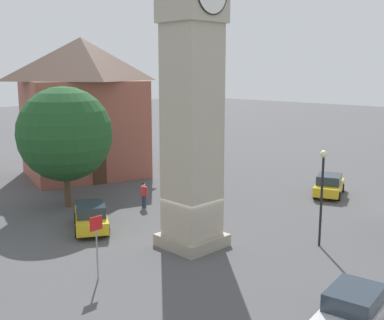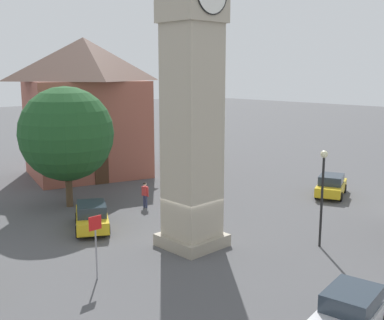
{
  "view_description": "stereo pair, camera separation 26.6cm",
  "coord_description": "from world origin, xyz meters",
  "px_view_note": "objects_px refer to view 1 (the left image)",
  "views": [
    {
      "loc": [
        -16.13,
        -16.48,
        8.77
      ],
      "look_at": [
        0.0,
        0.0,
        4.44
      ],
      "focal_mm": 44.54,
      "sensor_mm": 36.0,
      "label": 1
    },
    {
      "loc": [
        -15.94,
        -16.66,
        8.77
      ],
      "look_at": [
        0.0,
        0.0,
        4.44
      ],
      "focal_mm": 44.54,
      "sensor_mm": 36.0,
      "label": 2
    }
  ],
  "objects_px": {
    "pedestrian": "(144,193)",
    "lamp_post": "(322,183)",
    "clock_tower": "(192,15)",
    "car_red_corner": "(91,216)",
    "car_white_side": "(329,185)",
    "tree": "(65,134)",
    "building_hall_far": "(83,106)",
    "road_sign": "(96,237)",
    "car_black_far": "(352,311)"
  },
  "relations": [
    {
      "from": "lamp_post",
      "to": "clock_tower",
      "type": "bearing_deg",
      "value": 135.15
    },
    {
      "from": "clock_tower",
      "to": "road_sign",
      "type": "bearing_deg",
      "value": -179.27
    },
    {
      "from": "pedestrian",
      "to": "lamp_post",
      "type": "distance_m",
      "value": 12.01
    },
    {
      "from": "car_white_side",
      "to": "car_black_far",
      "type": "distance_m",
      "value": 18.63
    },
    {
      "from": "car_red_corner",
      "to": "pedestrian",
      "type": "xyz_separation_m",
      "value": [
        4.83,
        1.32,
        0.25
      ]
    },
    {
      "from": "clock_tower",
      "to": "pedestrian",
      "type": "distance_m",
      "value": 12.73
    },
    {
      "from": "clock_tower",
      "to": "car_white_side",
      "type": "distance_m",
      "value": 17.49
    },
    {
      "from": "car_black_far",
      "to": "pedestrian",
      "type": "bearing_deg",
      "value": 75.34
    },
    {
      "from": "car_red_corner",
      "to": "car_black_far",
      "type": "height_order",
      "value": "same"
    },
    {
      "from": "pedestrian",
      "to": "road_sign",
      "type": "relative_size",
      "value": 0.6
    },
    {
      "from": "pedestrian",
      "to": "building_hall_far",
      "type": "relative_size",
      "value": 0.15
    },
    {
      "from": "tree",
      "to": "building_hall_far",
      "type": "xyz_separation_m",
      "value": [
        6.09,
        7.59,
        1.05
      ]
    },
    {
      "from": "clock_tower",
      "to": "building_hall_far",
      "type": "relative_size",
      "value": 1.69
    },
    {
      "from": "pedestrian",
      "to": "lamp_post",
      "type": "relative_size",
      "value": 0.34
    },
    {
      "from": "clock_tower",
      "to": "lamp_post",
      "type": "distance_m",
      "value": 10.3
    },
    {
      "from": "clock_tower",
      "to": "car_black_far",
      "type": "xyz_separation_m",
      "value": [
        -1.84,
        -9.65,
        -10.55
      ]
    },
    {
      "from": "car_white_side",
      "to": "road_sign",
      "type": "distance_m",
      "value": 19.66
    },
    {
      "from": "lamp_post",
      "to": "pedestrian",
      "type": "bearing_deg",
      "value": 100.13
    },
    {
      "from": "car_black_far",
      "to": "road_sign",
      "type": "relative_size",
      "value": 1.55
    },
    {
      "from": "pedestrian",
      "to": "car_white_side",
      "type": "bearing_deg",
      "value": -30.73
    },
    {
      "from": "car_black_far",
      "to": "building_hall_far",
      "type": "height_order",
      "value": "building_hall_far"
    },
    {
      "from": "tree",
      "to": "building_hall_far",
      "type": "height_order",
      "value": "building_hall_far"
    },
    {
      "from": "clock_tower",
      "to": "car_red_corner",
      "type": "relative_size",
      "value": 4.39
    },
    {
      "from": "car_black_far",
      "to": "building_hall_far",
      "type": "relative_size",
      "value": 0.38
    },
    {
      "from": "building_hall_far",
      "to": "lamp_post",
      "type": "xyz_separation_m",
      "value": [
        -0.62,
        -22.88,
        -2.54
      ]
    },
    {
      "from": "pedestrian",
      "to": "building_hall_far",
      "type": "distance_m",
      "value": 12.56
    },
    {
      "from": "building_hall_far",
      "to": "clock_tower",
      "type": "bearing_deg",
      "value": -105.88
    },
    {
      "from": "car_red_corner",
      "to": "clock_tower",
      "type": "bearing_deg",
      "value": -68.05
    },
    {
      "from": "clock_tower",
      "to": "lamp_post",
      "type": "xyz_separation_m",
      "value": [
        4.59,
        -4.57,
        -8.01
      ]
    },
    {
      "from": "car_white_side",
      "to": "tree",
      "type": "height_order",
      "value": "tree"
    },
    {
      "from": "lamp_post",
      "to": "car_black_far",
      "type": "bearing_deg",
      "value": -141.72
    },
    {
      "from": "road_sign",
      "to": "tree",
      "type": "bearing_deg",
      "value": 65.95
    },
    {
      "from": "car_white_side",
      "to": "pedestrian",
      "type": "distance_m",
      "value": 13.29
    },
    {
      "from": "car_white_side",
      "to": "car_red_corner",
      "type": "bearing_deg",
      "value": 161.39
    },
    {
      "from": "clock_tower",
      "to": "car_white_side",
      "type": "relative_size",
      "value": 4.35
    },
    {
      "from": "building_hall_far",
      "to": "lamp_post",
      "type": "distance_m",
      "value": 23.02
    },
    {
      "from": "pedestrian",
      "to": "road_sign",
      "type": "bearing_deg",
      "value": -139.11
    },
    {
      "from": "road_sign",
      "to": "building_hall_far",
      "type": "bearing_deg",
      "value": 59.33
    },
    {
      "from": "car_red_corner",
      "to": "lamp_post",
      "type": "relative_size",
      "value": 0.9
    },
    {
      "from": "car_black_far",
      "to": "tree",
      "type": "relative_size",
      "value": 0.55
    },
    {
      "from": "clock_tower",
      "to": "car_white_side",
      "type": "height_order",
      "value": "clock_tower"
    },
    {
      "from": "tree",
      "to": "road_sign",
      "type": "bearing_deg",
      "value": -114.05
    },
    {
      "from": "lamp_post",
      "to": "road_sign",
      "type": "distance_m",
      "value": 11.31
    },
    {
      "from": "car_black_far",
      "to": "lamp_post",
      "type": "distance_m",
      "value": 8.59
    },
    {
      "from": "pedestrian",
      "to": "lamp_post",
      "type": "bearing_deg",
      "value": -79.87
    },
    {
      "from": "lamp_post",
      "to": "road_sign",
      "type": "height_order",
      "value": "lamp_post"
    },
    {
      "from": "building_hall_far",
      "to": "road_sign",
      "type": "xyz_separation_m",
      "value": [
        -10.9,
        -18.38,
        -3.95
      ]
    },
    {
      "from": "car_black_far",
      "to": "building_hall_far",
      "type": "xyz_separation_m",
      "value": [
        7.05,
        27.96,
        5.09
      ]
    },
    {
      "from": "clock_tower",
      "to": "car_black_far",
      "type": "bearing_deg",
      "value": -100.82
    },
    {
      "from": "car_red_corner",
      "to": "road_sign",
      "type": "height_order",
      "value": "road_sign"
    }
  ]
}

